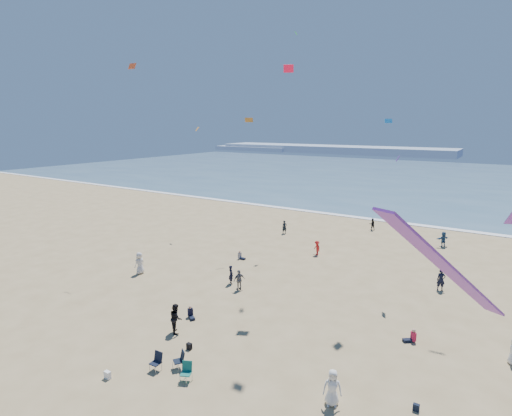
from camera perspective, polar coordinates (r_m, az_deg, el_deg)
The scene contains 11 objects.
ocean at distance 105.88m, azimuth 25.44°, elevation 3.65°, with size 220.00×100.00×0.06m, color #476B84.
surf_line at distance 57.30m, azimuth 18.68°, elevation -1.85°, with size 220.00×1.20×0.08m, color white.
headland_far at distance 193.94m, azimuth 10.67°, elevation 8.25°, with size 110.00×20.00×3.20m, color #7A8EA8.
headland_near at distance 208.10m, azimuth -0.23°, elevation 8.52°, with size 40.00×14.00×2.00m, color #7A8EA8.
standing_flyers at distance 30.72m, azimuth 11.93°, elevation -11.65°, with size 35.49×34.95×1.95m.
seated_group at distance 23.94m, azimuth -5.40°, elevation -19.82°, with size 18.61×29.42×0.84m.
chair_cluster at distance 23.11m, azimuth -11.77°, elevation -21.08°, with size 2.71×1.53×1.00m.
white_tote at distance 23.78m, azimuth -20.45°, elevation -21.44°, with size 0.35×0.20×0.40m, color white.
black_backpack at distance 25.13m, azimuth -9.52°, elevation -18.90°, with size 0.30×0.22×0.38m, color black.
navy_bag at distance 21.87m, azimuth 21.90°, elevation -24.92°, with size 0.28×0.18×0.34m, color black.
kites_aloft at distance 22.28m, azimuth 22.46°, elevation 16.18°, with size 45.33×36.99×25.99m.
Camera 1 is at (13.11, -9.27, 12.96)m, focal length 28.00 mm.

